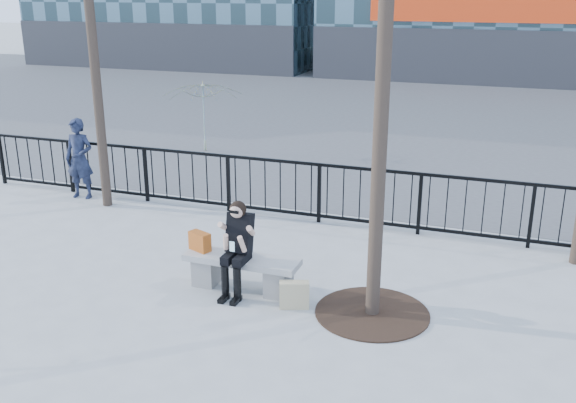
% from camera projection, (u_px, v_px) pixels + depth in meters
% --- Properties ---
extents(ground, '(120.00, 120.00, 0.00)m').
position_uv_depth(ground, '(242.00, 289.00, 9.10)').
color(ground, gray).
rests_on(ground, ground).
extents(street_surface, '(60.00, 23.00, 0.01)m').
position_uv_depth(street_surface, '(415.00, 110.00, 22.49)').
color(street_surface, '#474747').
rests_on(street_surface, ground).
extents(railing, '(14.00, 0.06, 1.10)m').
position_uv_depth(railing, '(309.00, 192.00, 11.61)').
color(railing, black).
rests_on(railing, ground).
extents(tree_grate, '(1.50, 1.50, 0.02)m').
position_uv_depth(tree_grate, '(372.00, 313.00, 8.40)').
color(tree_grate, black).
rests_on(tree_grate, ground).
extents(bench_main, '(1.65, 0.46, 0.49)m').
position_uv_depth(bench_main, '(242.00, 269.00, 9.01)').
color(bench_main, gray).
rests_on(bench_main, ground).
extents(seated_woman, '(0.50, 0.64, 1.34)m').
position_uv_depth(seated_woman, '(237.00, 249.00, 8.75)').
color(seated_woman, black).
rests_on(seated_woman, ground).
extents(handbag, '(0.36, 0.27, 0.27)m').
position_uv_depth(handbag, '(200.00, 241.00, 9.14)').
color(handbag, '#AA4D14').
rests_on(handbag, bench_main).
extents(shopping_bag, '(0.42, 0.27, 0.37)m').
position_uv_depth(shopping_bag, '(294.00, 295.00, 8.50)').
color(shopping_bag, beige).
rests_on(shopping_bag, ground).
extents(standing_man, '(0.63, 0.45, 1.62)m').
position_uv_depth(standing_man, '(79.00, 159.00, 12.85)').
color(standing_man, black).
rests_on(standing_man, ground).
extents(vendor_umbrella, '(2.48, 2.51, 1.83)m').
position_uv_depth(vendor_umbrella, '(204.00, 117.00, 16.53)').
color(vendor_umbrella, yellow).
rests_on(vendor_umbrella, ground).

